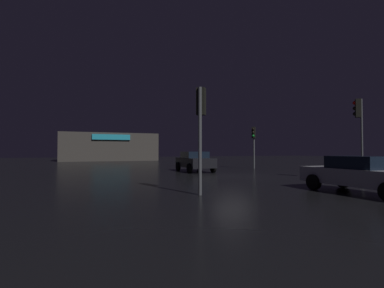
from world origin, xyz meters
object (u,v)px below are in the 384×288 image
at_px(traffic_signal_main, 254,139).
at_px(traffic_signal_opposite, 201,116).
at_px(car_far, 195,161).
at_px(car_near, 362,174).
at_px(store_building, 109,147).
at_px(traffic_signal_cross_left, 359,118).

height_order(traffic_signal_main, traffic_signal_opposite, traffic_signal_opposite).
xyz_separation_m(traffic_signal_main, car_far, (-6.39, -1.49, -1.85)).
bearing_deg(traffic_signal_opposite, car_far, 68.77).
bearing_deg(car_near, store_building, 97.27).
height_order(traffic_signal_main, traffic_signal_cross_left, traffic_signal_cross_left).
height_order(car_near, car_far, car_far).
bearing_deg(traffic_signal_cross_left, store_building, 104.09).
distance_m(traffic_signal_main, car_near, 15.03).
bearing_deg(store_building, car_far, -82.59).
distance_m(traffic_signal_opposite, traffic_signal_cross_left, 10.00).
xyz_separation_m(traffic_signal_cross_left, car_far, (-5.80, 9.25, -2.58)).
bearing_deg(car_near, traffic_signal_cross_left, 38.07).
height_order(store_building, car_far, store_building).
bearing_deg(store_building, traffic_signal_main, -69.63).
relative_size(traffic_signal_main, car_near, 0.82).
bearing_deg(traffic_signal_cross_left, traffic_signal_opposite, -172.49).
distance_m(traffic_signal_main, traffic_signal_opposite, 15.98).
relative_size(store_building, traffic_signal_main, 4.00).
bearing_deg(traffic_signal_cross_left, traffic_signal_main, 86.85).
height_order(traffic_signal_main, car_far, traffic_signal_main).
bearing_deg(traffic_signal_opposite, store_building, 89.48).
xyz_separation_m(store_building, traffic_signal_opposite, (-0.36, -39.35, 0.63)).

